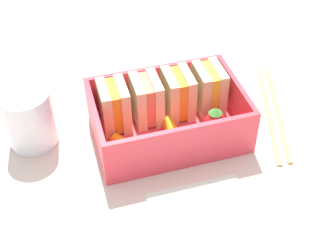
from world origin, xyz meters
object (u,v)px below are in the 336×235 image
Objects in this scene: drinking_glass at (29,118)px; chopstick_pair at (274,110)px; sandwich_left at (114,106)px; carrot_stick_far_left at (130,147)px; sandwich_center_left at (147,100)px; carrot_stick_left at (175,132)px; strawberry_far_left at (215,121)px; folded_napkin at (208,223)px; sandwich_center_right at (209,88)px; sandwich_center at (178,94)px.

chopstick_pair is at bearing -7.01° from drinking_glass.
sandwich_left reaches higher than carrot_stick_far_left.
drinking_glass reaches higher than sandwich_center_left.
strawberry_far_left is (4.91, -0.22, 0.74)cm from carrot_stick_left.
carrot_stick_left is 12.21cm from folded_napkin.
carrot_stick_left is at bearing 89.21° from folded_napkin.
carrot_stick_left is at bearing -34.44° from sandwich_left.
strawberry_far_left is at bearing -167.45° from chopstick_pair.
sandwich_center_left is at bearing 97.32° from folded_napkin.
carrot_stick_left is 0.24× the size of chopstick_pair.
strawberry_far_left is at bearing -2.58° from carrot_stick_left.
sandwich_center_right is at bearing -3.22° from drinking_glass.
sandwich_center_right is at bearing 0.00° from sandwich_center.
sandwich_center_right is at bearing 163.38° from chopstick_pair.
drinking_glass is (-30.35, 3.73, 3.29)cm from chopstick_pair.
carrot_stick_left is (5.71, 0.77, 0.09)cm from carrot_stick_far_left.
strawberry_far_left is (7.19, -4.54, -1.39)cm from sandwich_center_left.
sandwich_center reaches higher than folded_napkin.
sandwich_center_left is 0.53× the size of folded_napkin.
carrot_stick_left reaches higher than folded_napkin.
sandwich_center_right is at bearing 70.10° from folded_napkin.
drinking_glass reaches higher than strawberry_far_left.
carrot_stick_far_left is 5.76cm from carrot_stick_left.
strawberry_far_left reaches higher than carrot_stick_left.
drinking_glass is 0.67× the size of folded_napkin.
carrot_stick_far_left reaches higher than chopstick_pair.
carrot_stick_left is 4.97cm from strawberry_far_left.
sandwich_left reaches higher than strawberry_far_left.
folded_napkin is at bearing -90.79° from carrot_stick_left.
carrot_stick_far_left is 1.43× the size of strawberry_far_left.
carrot_stick_left is (6.29, -4.32, -2.13)cm from sandwich_left.
drinking_glass reaches higher than carrot_stick_left.
sandwich_center_left is 1.20× the size of carrot_stick_far_left.
strawberry_far_left is at bearing -32.26° from sandwich_center_left.
sandwich_center is 0.31× the size of chopstick_pair.
folded_napkin is at bearing -82.68° from sandwich_center_left.
sandwich_center is 9.30cm from carrot_stick_far_left.
sandwich_center is at bearing 0.00° from sandwich_center_left.
sandwich_center_left is 16.98cm from folded_napkin.
drinking_glass is (-21.15, 5.78, 0.94)cm from strawberry_far_left.
sandwich_center_left is at bearing 171.36° from chopstick_pair.
chopstick_pair is (8.34, -2.49, -3.75)cm from sandwich_center_right.
sandwich_center_right reaches higher than strawberry_far_left.
sandwich_center is 13.16cm from chopstick_pair.
sandwich_left is at bearing -7.10° from drinking_glass.
sandwich_center reaches higher than carrot_stick_left.
strawberry_far_left is (3.17, -4.54, -1.39)cm from sandwich_center.
chopstick_pair is at bearing -16.62° from sandwich_center_right.
sandwich_left is 1.00× the size of sandwich_center.
folded_napkin is at bearing -63.87° from carrot_stick_far_left.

